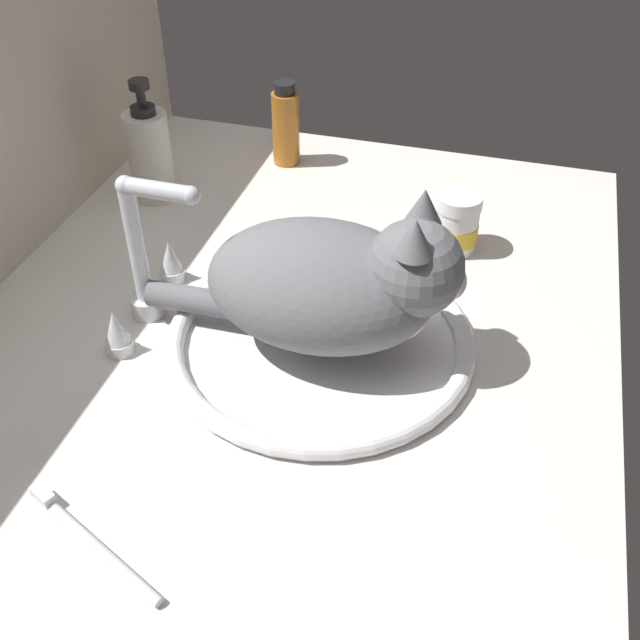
% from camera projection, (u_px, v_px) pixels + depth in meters
% --- Properties ---
extents(countertop, '(1.12, 0.78, 0.03)m').
position_uv_depth(countertop, '(276.00, 362.00, 0.89)').
color(countertop, silver).
rests_on(countertop, ground).
extents(sink_basin, '(0.36, 0.36, 0.02)m').
position_uv_depth(sink_basin, '(320.00, 340.00, 0.89)').
color(sink_basin, white).
rests_on(sink_basin, countertop).
extents(faucet, '(0.18, 0.11, 0.19)m').
position_uv_depth(faucet, '(145.00, 266.00, 0.89)').
color(faucet, silver).
rests_on(faucet, countertop).
extents(cat, '(0.18, 0.37, 0.19)m').
position_uv_depth(cat, '(338.00, 283.00, 0.83)').
color(cat, slate).
rests_on(cat, sink_basin).
extents(pill_bottle, '(0.06, 0.06, 0.08)m').
position_uv_depth(pill_bottle, '(456.00, 224.00, 1.03)').
color(pill_bottle, white).
rests_on(pill_bottle, countertop).
extents(soap_pump_bottle, '(0.06, 0.06, 0.18)m').
position_uv_depth(soap_pump_bottle, '(150.00, 154.00, 1.12)').
color(soap_pump_bottle, silver).
rests_on(soap_pump_bottle, countertop).
extents(amber_bottle, '(0.04, 0.04, 0.14)m').
position_uv_depth(amber_bottle, '(286.00, 126.00, 1.21)').
color(amber_bottle, '#B2661E').
rests_on(amber_bottle, countertop).
extents(toothbrush, '(0.08, 0.17, 0.02)m').
position_uv_depth(toothbrush, '(91.00, 540.00, 0.68)').
color(toothbrush, silver).
rests_on(toothbrush, countertop).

